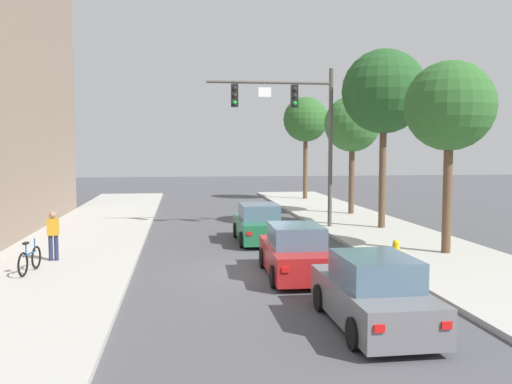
% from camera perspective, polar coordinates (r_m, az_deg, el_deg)
% --- Properties ---
extents(ground_plane, '(120.00, 120.00, 0.00)m').
position_cam_1_polar(ground_plane, '(17.28, 0.70, -8.46)').
color(ground_plane, '#4C4C51').
extents(sidewalk_left, '(5.00, 60.00, 0.15)m').
position_cam_1_polar(sidewalk_left, '(17.54, -21.04, -8.31)').
color(sidewalk_left, '#B2AFA8').
rests_on(sidewalk_left, ground).
extents(sidewalk_right, '(5.00, 60.00, 0.15)m').
position_cam_1_polar(sidewalk_right, '(19.30, 20.32, -7.14)').
color(sidewalk_right, '#B2AFA8').
rests_on(sidewalk_right, ground).
extents(traffic_signal_mast, '(5.98, 0.38, 7.50)m').
position_cam_1_polar(traffic_signal_mast, '(26.19, 4.22, 7.64)').
color(traffic_signal_mast, '#514C47').
rests_on(traffic_signal_mast, sidewalk_right).
extents(car_lead_green, '(1.85, 4.25, 1.60)m').
position_cam_1_polar(car_lead_green, '(22.91, 0.27, -3.41)').
color(car_lead_green, '#1E663D').
rests_on(car_lead_green, ground).
extents(car_following_red, '(1.93, 4.28, 1.60)m').
position_cam_1_polar(car_following_red, '(16.80, 4.08, -6.33)').
color(car_following_red, '#B21E1E').
rests_on(car_following_red, ground).
extents(car_third_grey, '(1.85, 4.25, 1.60)m').
position_cam_1_polar(car_third_grey, '(12.40, 12.00, -10.33)').
color(car_third_grey, slate).
rests_on(car_third_grey, ground).
extents(pedestrian_sidewalk_left_walker, '(0.36, 0.22, 1.64)m').
position_cam_1_polar(pedestrian_sidewalk_left_walker, '(19.58, -20.26, -4.04)').
color(pedestrian_sidewalk_left_walker, '#232847').
rests_on(pedestrian_sidewalk_left_walker, sidewalk_left).
extents(bicycle_leaning, '(0.25, 1.77, 0.98)m').
position_cam_1_polar(bicycle_leaning, '(18.00, -22.38, -6.52)').
color(bicycle_leaning, black).
rests_on(bicycle_leaning, sidewalk_left).
extents(fire_hydrant, '(0.48, 0.24, 0.72)m').
position_cam_1_polar(fire_hydrant, '(18.96, 14.28, -5.87)').
color(fire_hydrant, gold).
rests_on(fire_hydrant, sidewalk_right).
extents(street_tree_nearest, '(3.16, 3.16, 6.82)m').
position_cam_1_polar(street_tree_nearest, '(20.77, 19.41, 8.30)').
color(street_tree_nearest, brown).
rests_on(street_tree_nearest, sidewalk_right).
extents(street_tree_second, '(3.91, 3.91, 8.34)m').
position_cam_1_polar(street_tree_second, '(26.71, 13.10, 10.03)').
color(street_tree_second, brown).
rests_on(street_tree_second, sidewalk_right).
extents(street_tree_third, '(3.19, 3.19, 6.74)m').
position_cam_1_polar(street_tree_third, '(32.07, 9.93, 6.90)').
color(street_tree_third, brown).
rests_on(street_tree_third, sidewalk_right).
extents(street_tree_farthest, '(3.32, 3.32, 7.56)m').
position_cam_1_polar(street_tree_farthest, '(41.36, 5.16, 7.44)').
color(street_tree_farthest, brown).
rests_on(street_tree_farthest, sidewalk_right).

